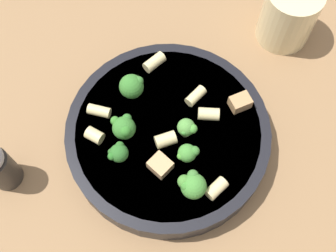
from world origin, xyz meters
TOP-DOWN VIEW (x-y plane):
  - ground_plane at (0.00, 0.00)m, footprint 2.00×2.00m
  - pasta_bowl at (0.00, 0.00)m, footprint 0.26×0.26m
  - broccoli_floret_0 at (0.02, -0.01)m, footprint 0.02×0.02m
  - broccoli_floret_1 at (0.02, -0.08)m, footprint 0.03×0.03m
  - broccoli_floret_2 at (-0.05, 0.00)m, footprint 0.03×0.03m
  - broccoli_floret_3 at (0.02, -0.04)m, footprint 0.03×0.02m
  - broccoli_floret_4 at (-0.06, -0.03)m, footprint 0.02×0.02m
  - broccoli_floret_5 at (-0.04, 0.06)m, footprint 0.03×0.03m
  - rigatoni_0 at (-0.08, 0.03)m, footprint 0.03×0.02m
  - rigatoni_1 at (0.04, 0.04)m, footprint 0.03×0.03m
  - rigatoni_2 at (0.05, 0.01)m, footprint 0.03×0.02m
  - rigatoni_3 at (-0.01, -0.02)m, footprint 0.03×0.02m
  - rigatoni_4 at (0.05, -0.09)m, footprint 0.03×0.03m
  - rigatoni_5 at (-0.09, 0.00)m, footprint 0.03×0.03m
  - rigatoni_6 at (-0.01, 0.10)m, footprint 0.03×0.03m
  - chicken_chunk_0 at (0.10, 0.02)m, footprint 0.03×0.03m
  - chicken_chunk_1 at (-0.02, -0.05)m, footprint 0.03×0.03m
  - drinking_glass at (0.19, 0.15)m, footprint 0.08×0.08m

SIDE VIEW (x-z plane):
  - ground_plane at x=0.00m, z-range 0.00..0.00m
  - pasta_bowl at x=0.00m, z-range 0.00..0.04m
  - drinking_glass at x=0.19m, z-range -0.01..0.08m
  - rigatoni_1 at x=0.04m, z-range 0.04..0.05m
  - rigatoni_0 at x=-0.08m, z-range 0.04..0.05m
  - chicken_chunk_1 at x=-0.02m, z-range 0.04..0.06m
  - rigatoni_4 at x=0.05m, z-range 0.04..0.06m
  - rigatoni_6 at x=-0.01m, z-range 0.04..0.06m
  - rigatoni_2 at x=0.05m, z-range 0.04..0.06m
  - rigatoni_5 at x=-0.09m, z-range 0.04..0.06m
  - chicken_chunk_0 at x=0.10m, z-range 0.04..0.06m
  - rigatoni_3 at x=-0.01m, z-range 0.04..0.06m
  - broccoli_floret_0 at x=0.02m, z-range 0.04..0.07m
  - broccoli_floret_3 at x=0.02m, z-range 0.04..0.07m
  - broccoli_floret_4 at x=-0.06m, z-range 0.04..0.07m
  - broccoli_floret_1 at x=0.02m, z-range 0.04..0.08m
  - broccoli_floret_2 at x=-0.05m, z-range 0.04..0.08m
  - broccoli_floret_5 at x=-0.04m, z-range 0.04..0.08m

